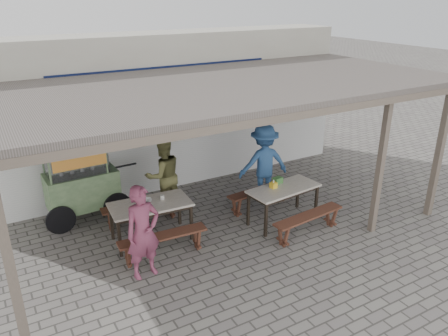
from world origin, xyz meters
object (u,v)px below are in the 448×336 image
table_left (150,207)px  vendor_cart (80,180)px  table_right (284,191)px  patron_right_table (264,163)px  bench_left_wall (141,208)px  tissue_box (273,185)px  patron_street_side (143,232)px  patron_wall_side (164,175)px  bench_right_street (308,220)px  bench_left_street (163,240)px  donation_box (278,180)px  condiment_jar (162,197)px  bench_right_wall (260,194)px  condiment_bowl (146,201)px

table_left → vendor_cart: size_ratio=0.76×
table_right → patron_right_table: 1.12m
bench_left_wall → patron_right_table: size_ratio=0.92×
bench_left_wall → tissue_box: size_ratio=13.54×
tissue_box → table_right: bearing=-25.4°
table_right → patron_street_side: bearing=-179.1°
table_right → patron_right_table: (0.25, 1.07, 0.19)m
patron_right_table → tissue_box: 1.08m
bench_left_wall → patron_wall_side: (0.62, 0.29, 0.47)m
patron_wall_side → bench_right_street: bearing=128.2°
bench_left_street → patron_right_table: 3.10m
table_right → bench_left_street: bearing=175.0°
patron_wall_side → donation_box: (1.90, -1.38, -0.00)m
patron_street_side → condiment_jar: 1.29m
table_right → patron_right_table: bearing=71.1°
vendor_cart → patron_street_side: bearing=-82.9°
donation_box → table_left: bearing=170.6°
tissue_box → bench_right_street: bearing=-71.9°
bench_left_street → tissue_box: 2.45m
patron_right_table → donation_box: 0.88m
bench_right_wall → patron_right_table: (0.32, 0.37, 0.52)m
table_right → bench_right_street: 0.78m
tissue_box → bench_left_street: bearing=-177.2°
bench_left_street → condiment_bowl: bearing=93.9°
bench_left_wall → donation_box: 2.79m
table_right → patron_street_side: 3.06m
patron_right_table → condiment_jar: 2.57m
bench_right_street → patron_street_side: bearing=167.8°
bench_right_wall → tissue_box: (-0.12, -0.61, 0.47)m
condiment_jar → table_left: bearing=-169.0°
patron_right_table → tissue_box: size_ratio=14.79×
patron_street_side → tissue_box: bearing=1.0°
table_right → patron_right_table: size_ratio=0.89×
bench_left_street → condiment_jar: 0.91m
tissue_box → condiment_jar: size_ratio=1.34×
table_left → tissue_box: (2.36, -0.56, 0.13)m
table_left → bench_right_wall: size_ratio=0.95×
bench_left_street → vendor_cart: (-0.86, 2.14, 0.52)m
patron_street_side → tissue_box: (2.85, 0.43, 0.01)m
patron_wall_side → bench_right_wall: bearing=151.5°
tissue_box → donation_box: 0.25m
vendor_cart → patron_wall_side: 1.65m
bench_right_wall → donation_box: 0.68m
bench_left_street → bench_left_wall: 1.36m
vendor_cart → donation_box: bearing=-30.9°
bench_left_street → patron_street_side: (-0.45, -0.32, 0.45)m
patron_street_side → condiment_bowl: patron_street_side is taller
bench_right_wall → donation_box: bearing=-85.8°
bench_right_wall → condiment_bowl: condiment_bowl is taller
patron_right_table → condiment_jar: patron_right_table is taller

